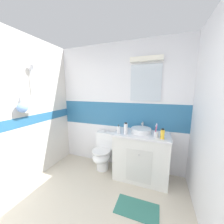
% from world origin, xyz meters
% --- Properties ---
extents(ground_plane, '(3.20, 3.48, 0.04)m').
position_xyz_m(ground_plane, '(0.00, 1.20, -0.02)').
color(ground_plane, beige).
extents(wall_back_tiled, '(3.20, 0.20, 2.50)m').
position_xyz_m(wall_back_tiled, '(0.01, 2.45, 1.26)').
color(wall_back_tiled, white).
rests_on(wall_back_tiled, ground_plane).
extents(wall_left_shower_alcove, '(0.28, 3.48, 2.50)m').
position_xyz_m(wall_left_shower_alcove, '(-1.35, 1.20, 1.25)').
color(wall_left_shower_alcove, silver).
rests_on(wall_left_shower_alcove, ground_plane).
extents(vanity_cabinet, '(0.95, 0.55, 0.85)m').
position_xyz_m(vanity_cabinet, '(0.51, 2.14, 0.43)').
color(vanity_cabinet, silver).
rests_on(vanity_cabinet, ground_plane).
extents(sink_basin, '(0.35, 0.40, 0.16)m').
position_xyz_m(sink_basin, '(0.49, 2.18, 0.89)').
color(sink_basin, white).
rests_on(sink_basin, vanity_cabinet).
extents(toilet, '(0.37, 0.50, 0.75)m').
position_xyz_m(toilet, '(-0.25, 2.15, 0.35)').
color(toilet, white).
rests_on(toilet, ground_plane).
extents(toothbrush_cup, '(0.07, 0.07, 0.23)m').
position_xyz_m(toothbrush_cup, '(0.75, 2.01, 0.91)').
color(toothbrush_cup, white).
rests_on(toothbrush_cup, vanity_cabinet).
extents(soap_dispenser, '(0.06, 0.06, 0.17)m').
position_xyz_m(soap_dispenser, '(0.13, 1.98, 0.91)').
color(soap_dispenser, white).
rests_on(soap_dispenser, vanity_cabinet).
extents(mouthwash_bottle, '(0.06, 0.06, 0.16)m').
position_xyz_m(mouthwash_bottle, '(0.85, 1.98, 0.93)').
color(mouthwash_bottle, yellow).
rests_on(mouthwash_bottle, vanity_cabinet).
extents(shampoo_bottle_tall, '(0.06, 0.06, 0.21)m').
position_xyz_m(shampoo_bottle_tall, '(0.26, 1.99, 0.95)').
color(shampoo_bottle_tall, white).
rests_on(shampoo_bottle_tall, vanity_cabinet).
extents(bath_mat, '(0.58, 0.33, 0.01)m').
position_xyz_m(bath_mat, '(0.57, 1.45, 0.01)').
color(bath_mat, '#337266').
rests_on(bath_mat, ground_plane).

